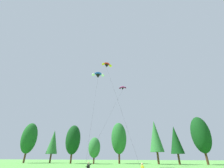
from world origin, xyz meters
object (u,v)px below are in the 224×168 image
Objects in this scene: parafoil_kite_high_magenta at (123,88)px; parafoil_kite_mid_red_yellow at (107,65)px; parafoil_kite_far_blue_white at (98,75)px; kite_flyer_near at (88,168)px.

parafoil_kite_mid_red_yellow reaches higher than parafoil_kite_high_magenta.
parafoil_kite_mid_red_yellow is 0.87× the size of parafoil_kite_far_blue_white.
parafoil_kite_mid_red_yellow is (-1.71, -12.27, 0.36)m from parafoil_kite_high_magenta.
parafoil_kite_far_blue_white is (-6.75, -3.23, 3.48)m from parafoil_kite_high_magenta.
parafoil_kite_far_blue_white is (-5.04, 9.05, 3.13)m from parafoil_kite_mid_red_yellow.
parafoil_kite_high_magenta is at bearing 82.07° from parafoil_kite_mid_red_yellow.
parafoil_kite_mid_red_yellow is at bearing 90.54° from kite_flyer_near.
parafoil_kite_far_blue_white reaches higher than kite_flyer_near.
kite_flyer_near is at bearing -94.63° from parafoil_kite_high_magenta.
kite_flyer_near is at bearing -89.46° from parafoil_kite_mid_red_yellow.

